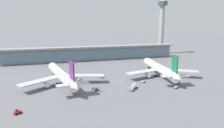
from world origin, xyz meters
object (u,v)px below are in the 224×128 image
service_truck_mid_apron_grey (177,87)px  safety_cone_alpha (75,92)px  airliner_left_stand (62,75)px  control_tower (162,23)px  service_truck_on_taxiway_white (102,77)px  safety_cone_bravo (80,93)px  service_truck_under_wing_blue (95,89)px  service_truck_near_nose_red (17,112)px  service_truck_by_tail_white (143,81)px  service_truck_at_far_stand_grey (133,87)px  airliner_centre_stand (159,68)px

service_truck_mid_apron_grey → safety_cone_alpha: bearing=170.8°
airliner_left_stand → control_tower: 172.03m
safety_cone_alpha → service_truck_on_taxiway_white: bearing=49.2°
control_tower → safety_cone_bravo: (-126.81, -123.42, -40.15)m
safety_cone_alpha → safety_cone_bravo: bearing=-41.3°
service_truck_mid_apron_grey → safety_cone_bravo: 57.19m
airliner_left_stand → safety_cone_bravo: bearing=-70.6°
airliner_left_stand → service_truck_mid_apron_grey: 71.12m
service_truck_under_wing_blue → safety_cone_bravo: (-9.66, -3.30, -0.49)m
service_truck_under_wing_blue → service_truck_mid_apron_grey: (47.02, -10.94, 0.00)m
airliner_left_stand → service_truck_under_wing_blue: (17.42, -18.74, -4.94)m
airliner_left_stand → service_truck_under_wing_blue: bearing=-47.1°
service_truck_near_nose_red → safety_cone_bravo: (28.50, 16.94, -0.56)m
control_tower → safety_cone_bravo: control_tower is taller
service_truck_near_nose_red → airliner_left_stand: bearing=62.0°
service_truck_by_tail_white → service_truck_on_taxiway_white: (-22.58, 19.10, 0.00)m
service_truck_mid_apron_grey → control_tower: (70.13, 131.06, 39.66)m
service_truck_under_wing_blue → safety_cone_alpha: size_ratio=9.84×
service_truck_at_far_stand_grey → service_truck_on_taxiway_white: bearing=109.4°
service_truck_near_nose_red → service_truck_by_tail_white: 75.65m
airliner_left_stand → service_truck_at_far_stand_grey: 45.73m
service_truck_near_nose_red → service_truck_mid_apron_grey: service_truck_mid_apron_grey is taller
control_tower → safety_cone_alpha: size_ratio=106.12×
service_truck_near_nose_red → service_truck_under_wing_blue: bearing=27.9°
service_truck_on_taxiway_white → control_tower: size_ratio=0.04×
service_truck_by_tail_white → service_truck_at_far_stand_grey: bearing=-137.9°
airliner_centre_stand → service_truck_at_far_stand_grey: airliner_centre_stand is taller
service_truck_near_nose_red → service_truck_under_wing_blue: 43.20m
airliner_left_stand → service_truck_at_far_stand_grey: (38.47, -24.38, -4.04)m
service_truck_mid_apron_grey → service_truck_at_far_stand_grey: 26.52m
safety_cone_bravo → service_truck_at_far_stand_grey: bearing=-4.4°
service_truck_at_far_stand_grey → service_truck_by_tail_white: bearing=42.1°
airliner_centre_stand → service_truck_at_far_stand_grey: bearing=-144.3°
service_truck_mid_apron_grey → service_truck_on_taxiway_white: (-36.53, 35.27, 0.07)m
service_truck_at_far_stand_grey → safety_cone_alpha: service_truck_at_far_stand_grey is taller
service_truck_near_nose_red → service_truck_by_tail_white: bearing=19.7°
safety_cone_bravo → safety_cone_alpha: bearing=138.7°
service_truck_under_wing_blue → service_truck_on_taxiway_white: bearing=66.7°
control_tower → safety_cone_alpha: bearing=-136.7°
service_truck_under_wing_blue → safety_cone_bravo: 10.22m
airliner_centre_stand → control_tower: 127.32m
service_truck_under_wing_blue → safety_cone_alpha: 11.88m
service_truck_on_taxiway_white → airliner_left_stand: bearing=-168.7°
service_truck_mid_apron_grey → airliner_left_stand: bearing=155.3°
service_truck_by_tail_white → safety_cone_alpha: 45.35m
control_tower → service_truck_at_far_stand_grey: bearing=-127.4°
airliner_centre_stand → service_truck_near_nose_red: 97.34m
service_truck_near_nose_red → service_truck_on_taxiway_white: same height
safety_cone_bravo → service_truck_mid_apron_grey: bearing=-7.7°
safety_cone_bravo → airliner_centre_stand: bearing=17.8°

